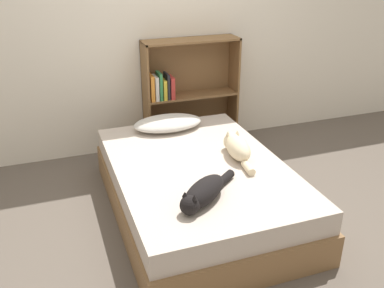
{
  "coord_description": "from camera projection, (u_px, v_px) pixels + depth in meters",
  "views": [
    {
      "loc": [
        -0.99,
        -2.63,
        1.87
      ],
      "look_at": [
        0.0,
        0.14,
        0.51
      ],
      "focal_mm": 40.0,
      "sensor_mm": 36.0,
      "label": 1
    }
  ],
  "objects": [
    {
      "name": "ground_plane",
      "position": [
        198.0,
        210.0,
        3.34
      ],
      "size": [
        8.0,
        8.0,
        0.0
      ],
      "primitive_type": "plane",
      "color": "brown"
    },
    {
      "name": "bookshelf",
      "position": [
        186.0,
        93.0,
        4.22
      ],
      "size": [
        0.93,
        0.26,
        1.09
      ],
      "color": "brown",
      "rests_on": "ground_plane"
    },
    {
      "name": "wall_back",
      "position": [
        149.0,
        20.0,
        3.94
      ],
      "size": [
        8.0,
        0.06,
        2.5
      ],
      "color": "silver",
      "rests_on": "ground_plane"
    },
    {
      "name": "cat_dark",
      "position": [
        203.0,
        193.0,
        2.66
      ],
      "size": [
        0.51,
        0.44,
        0.15
      ],
      "rotation": [
        0.0,
        0.0,
        3.81
      ],
      "color": "black",
      "rests_on": "bed"
    },
    {
      "name": "bed",
      "position": [
        198.0,
        188.0,
        3.25
      ],
      "size": [
        1.25,
        1.84,
        0.41
      ],
      "color": "brown",
      "rests_on": "ground_plane"
    },
    {
      "name": "cat_light",
      "position": [
        237.0,
        147.0,
        3.25
      ],
      "size": [
        0.19,
        0.51,
        0.16
      ],
      "rotation": [
        0.0,
        0.0,
        1.46
      ],
      "color": "beige",
      "rests_on": "bed"
    },
    {
      "name": "pillow",
      "position": [
        168.0,
        123.0,
        3.75
      ],
      "size": [
        0.61,
        0.35,
        0.11
      ],
      "color": "beige",
      "rests_on": "bed"
    }
  ]
}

